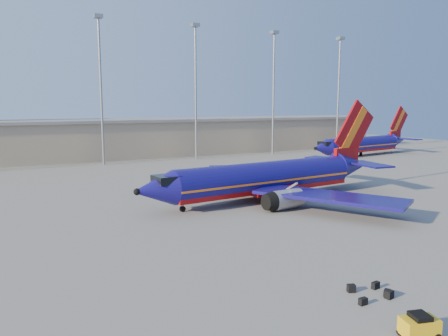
{
  "coord_description": "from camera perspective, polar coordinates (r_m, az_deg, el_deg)",
  "views": [
    {
      "loc": [
        -23.67,
        -40.73,
        11.7
      ],
      "look_at": [
        1.05,
        6.38,
        4.0
      ],
      "focal_mm": 35.0,
      "sensor_mm": 36.0,
      "label": 1
    }
  ],
  "objects": [
    {
      "name": "baggage_tug",
      "position": [
        25.32,
        24.16,
        -18.3
      ],
      "size": [
        2.08,
        1.57,
        1.32
      ],
      "rotation": [
        0.0,
        0.0,
        -0.28
      ],
      "color": "gold",
      "rests_on": "ground"
    },
    {
      "name": "ground",
      "position": [
        48.54,
        2.41,
        -5.72
      ],
      "size": [
        220.0,
        220.0,
        0.0
      ],
      "primitive_type": "plane",
      "color": "slate",
      "rests_on": "ground"
    },
    {
      "name": "luggage_pile",
      "position": [
        29.55,
        18.94,
        -15.08
      ],
      "size": [
        2.96,
        2.26,
        0.5
      ],
      "color": "black",
      "rests_on": "ground"
    },
    {
      "name": "terminal_building",
      "position": [
        104.58,
        -8.86,
        4.09
      ],
      "size": [
        122.0,
        16.0,
        8.5
      ],
      "color": "gray",
      "rests_on": "ground"
    },
    {
      "name": "aircraft_main",
      "position": [
        54.78,
        6.12,
        -1.31
      ],
      "size": [
        36.78,
        35.25,
        12.45
      ],
      "rotation": [
        0.0,
        0.0,
        0.09
      ],
      "color": "navy",
      "rests_on": "ground"
    },
    {
      "name": "aircraft_second",
      "position": [
        106.91,
        17.77,
        2.98
      ],
      "size": [
        33.97,
        13.15,
        11.54
      ],
      "rotation": [
        0.0,
        0.0,
        0.15
      ],
      "color": "navy",
      "rests_on": "ground"
    },
    {
      "name": "light_mast_row",
      "position": [
        91.54,
        -9.59,
        11.79
      ],
      "size": [
        101.6,
        1.6,
        28.65
      ],
      "color": "gray",
      "rests_on": "ground"
    }
  ]
}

